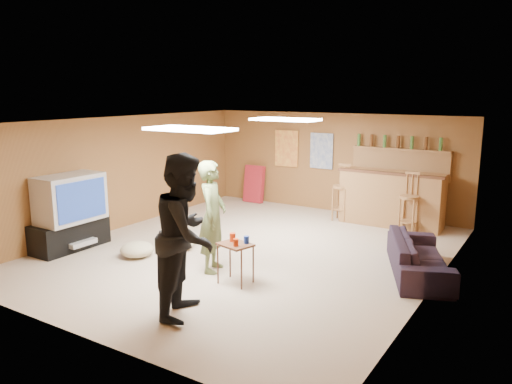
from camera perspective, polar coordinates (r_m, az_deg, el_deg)
The scene contains 32 objects.
ground at distance 8.53m, azimuth -0.72°, elevation -6.83°, with size 7.00×7.00×0.00m, color tan.
ceiling at distance 8.11m, azimuth -0.76°, elevation 8.09°, with size 6.00×7.00×0.02m, color silver.
wall_back at distance 11.31m, azimuth 8.94°, elevation 3.33°, with size 6.00×0.02×2.20m, color brown.
wall_front at distance 5.72m, azimuth -20.21°, elevation -5.30°, with size 6.00×0.02×2.20m, color brown.
wall_left at distance 10.17m, azimuth -15.10°, elevation 2.16°, with size 0.02×7.00×2.20m, color brown.
wall_right at distance 7.12m, azimuth 20.01°, elevation -2.05°, with size 0.02×7.00×2.20m, color brown.
tv_stand at distance 9.20m, azimuth -20.48°, elevation -4.58°, with size 0.55×1.30×0.50m, color black.
dvd_box at distance 9.06m, azimuth -19.58°, elevation -5.42°, with size 0.35×0.50×0.08m, color #B2B2B7.
tv_body at distance 8.99m, azimuth -20.49°, elevation -0.66°, with size 0.60×1.10×0.80m, color #B2B2B7.
tv_screen at distance 8.75m, azimuth -19.25°, elevation -0.90°, with size 0.02×0.95×0.65m, color navy.
bar_counter at distance 10.39m, azimuth 15.24°, elevation -0.74°, with size 2.00×0.60×1.10m, color brown.
bar_lip at distance 10.06m, azimuth 14.99°, elevation 2.06°, with size 2.10×0.12×0.05m, color #462616.
bar_shelf at distance 10.67m, azimuth 16.23°, elevation 4.69°, with size 2.00×0.18×0.05m, color brown.
bar_backing at distance 10.73m, azimuth 16.17°, elevation 3.11°, with size 2.00×0.14×0.60m, color brown.
poster_left at distance 11.76m, azimuth 3.51°, elevation 4.98°, with size 0.60×0.03×0.85m, color #BF3F26.
poster_right at distance 11.36m, azimuth 7.50°, elevation 4.68°, with size 0.55×0.03×0.80m, color #334C99.
folding_chair_stack at distance 12.16m, azimuth -0.22°, elevation 0.93°, with size 0.50×0.14×0.90m, color maroon.
ceiling_panel_front at distance 6.90m, azimuth -7.58°, elevation 7.15°, with size 1.20×0.60×0.04m, color white.
ceiling_panel_back at distance 9.14m, azimuth 3.37°, elevation 8.27°, with size 1.20×0.60×0.04m, color white.
person_olive at distance 7.47m, azimuth -5.00°, elevation -2.81°, with size 0.61×0.40×1.68m, color #56643A.
person_black at distance 6.04m, azimuth -8.01°, elevation -4.88°, with size 0.96×0.75×1.98m, color black.
sofa at distance 7.82m, azimuth 18.14°, elevation -6.99°, with size 1.91×0.75×0.56m, color black.
tray_table at distance 7.11m, azimuth -2.35°, elevation -8.15°, with size 0.45×0.36×0.58m, color #462616.
cup_red_near at distance 7.10m, azimuth -2.69°, elevation -5.19°, with size 0.09×0.09×0.12m, color #BB300C.
cup_red_far at distance 6.89m, azimuth -2.32°, elevation -5.78°, with size 0.08×0.08×0.10m, color #BB300C.
cup_blue at distance 7.01m, azimuth -1.10°, elevation -5.47°, with size 0.08×0.08×0.11m, color navy.
bar_stool_left at distance 10.57m, azimuth 9.71°, elevation -0.35°, with size 0.34×0.34×1.08m, color brown, non-canonical shape.
bar_stool_right at distance 9.83m, azimuth 17.06°, elevation -1.38°, with size 0.36×0.36×1.15m, color brown, non-canonical shape.
cushion_near_tv at distance 8.80m, azimuth -8.62°, elevation -5.57°, with size 0.53×0.53×0.24m, color tan.
cushion_mid at distance 8.69m, azimuth -8.48°, elevation -5.96°, with size 0.41×0.41×0.18m, color tan.
cushion_far at distance 8.47m, azimuth -13.45°, elevation -6.41°, with size 0.55×0.55×0.25m, color tan.
bottle_row at distance 10.65m, azimuth 15.93°, elevation 5.53°, with size 1.76×0.08×0.26m, color #3F7233, non-canonical shape.
Camera 1 is at (4.39, -6.80, 2.68)m, focal length 35.00 mm.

